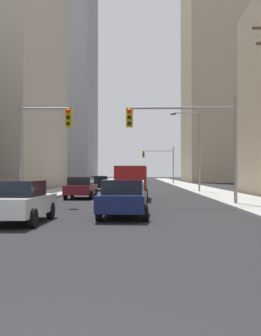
{
  "coord_description": "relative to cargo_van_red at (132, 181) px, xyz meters",
  "views": [
    {
      "loc": [
        0.73,
        -3.19,
        1.78
      ],
      "look_at": [
        0.0,
        26.04,
        2.16
      ],
      "focal_mm": 44.4,
      "sensor_mm": 36.0,
      "label": 1
    }
  ],
  "objects": [
    {
      "name": "sedan_white",
      "position": [
        -3.77,
        -13.71,
        -0.52
      ],
      "size": [
        1.95,
        4.25,
        1.52
      ],
      "color": "white",
      "rests_on": "ground"
    },
    {
      "name": "sedan_navy",
      "position": [
        -0.07,
        -11.73,
        -0.52
      ],
      "size": [
        1.96,
        4.27,
        1.52
      ],
      "color": "#141E4C",
      "rests_on": "ground"
    },
    {
      "name": "traffic_signal_near_right",
      "position": [
        3.14,
        -5.55,
        2.86
      ],
      "size": [
        6.12,
        0.44,
        6.0
      ],
      "color": "gray",
      "rests_on": "ground"
    },
    {
      "name": "traffic_signal_near_left",
      "position": [
        -4.83,
        -5.55,
        2.71
      ],
      "size": [
        2.94,
        0.44,
        6.0
      ],
      "color": "gray",
      "rests_on": "ground"
    },
    {
      "name": "sidewalk_right",
      "position": [
        7.07,
        24.71,
        -1.21
      ],
      "size": [
        3.67,
        160.0,
        0.15
      ],
      "primitive_type": "cube",
      "color": "#9E9E99",
      "rests_on": "ground"
    },
    {
      "name": "sidewalk_left",
      "position": [
        -7.29,
        24.71,
        -1.21
      ],
      "size": [
        3.67,
        160.0,
        0.15
      ],
      "primitive_type": "cube",
      "color": "#9E9E99",
      "rests_on": "ground"
    },
    {
      "name": "building_right_far_highrise",
      "position": [
        23.4,
        62.32,
        25.4
      ],
      "size": [
        26.0,
        21.9,
        53.38
      ],
      "primitive_type": "cube",
      "color": "tan",
      "rests_on": "ground"
    },
    {
      "name": "sedan_maroon",
      "position": [
        -3.62,
        0.84,
        -0.52
      ],
      "size": [
        1.95,
        4.24,
        1.52
      ],
      "color": "maroon",
      "rests_on": "ground"
    },
    {
      "name": "street_lamp_right",
      "position": [
        5.49,
        9.39,
        3.29
      ],
      "size": [
        2.73,
        0.32,
        7.5
      ],
      "color": "gray",
      "rests_on": "ground"
    },
    {
      "name": "sedan_black",
      "position": [
        -3.62,
        14.35,
        -0.52
      ],
      "size": [
        1.95,
        4.25,
        1.52
      ],
      "color": "black",
      "rests_on": "ground"
    },
    {
      "name": "cargo_van_red",
      "position": [
        0.0,
        0.0,
        0.0
      ],
      "size": [
        2.16,
        5.26,
        2.26
      ],
      "color": "maroon",
      "rests_on": "ground"
    },
    {
      "name": "traffic_signal_far_right",
      "position": [
        3.63,
        38.32,
        2.81
      ],
      "size": [
        5.08,
        0.44,
        6.0
      ],
      "color": "gray",
      "rests_on": "ground"
    },
    {
      "name": "building_left_far_tower",
      "position": [
        -19.45,
        65.99,
        27.08
      ],
      "size": [
        18.34,
        20.9,
        56.74
      ],
      "primitive_type": "cube",
      "color": "#93939E",
      "rests_on": "ground"
    }
  ]
}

